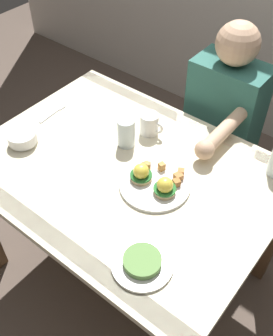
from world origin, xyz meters
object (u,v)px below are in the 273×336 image
coffee_mug (150,124)px  water_glass_far (126,134)px  eggs_benedict_plate (154,182)px  side_plate (142,263)px  dining_table (125,187)px  diner_person (221,122)px  fruit_bowl (22,138)px  fork (54,113)px

coffee_mug → water_glass_far: bearing=-104.4°
eggs_benedict_plate → water_glass_far: size_ratio=2.14×
side_plate → dining_table: bearing=137.1°
eggs_benedict_plate → diner_person: size_ratio=0.24×
diner_person → dining_table: bearing=-99.5°
coffee_mug → fruit_bowl: bearing=-133.7°
diner_person → water_glass_far: bearing=-111.1°
dining_table → water_glass_far: 0.22m
fork → side_plate: bearing=-24.6°
coffee_mug → fork: 0.46m
water_glass_far → side_plate: bearing=-45.3°
dining_table → fruit_bowl: 0.47m
fork → diner_person: (0.58, 0.53, -0.09)m
coffee_mug → water_glass_far: size_ratio=0.88×
eggs_benedict_plate → fork: 0.63m
fruit_bowl → diner_person: (0.53, 0.75, -0.12)m
side_plate → diner_person: diner_person is taller
dining_table → coffee_mug: 0.29m
dining_table → diner_person: 0.61m
dining_table → fork: bearing=171.7°
side_plate → fruit_bowl: bearing=169.1°
dining_table → coffee_mug: (-0.06, 0.23, 0.16)m
diner_person → coffee_mug: bearing=-113.2°
fork → diner_person: 0.79m
eggs_benedict_plate → coffee_mug: size_ratio=2.43×
fork → water_glass_far: bearing=6.5°
side_plate → diner_person: (-0.22, 0.90, -0.10)m
water_glass_far → side_plate: water_glass_far is taller
fork → eggs_benedict_plate: bearing=-6.7°
coffee_mug → eggs_benedict_plate: bearing=-49.5°
fruit_bowl → water_glass_far: (0.34, 0.27, 0.03)m
eggs_benedict_plate → water_glass_far: 0.27m
coffee_mug → fork: (-0.43, -0.16, -0.05)m
fruit_bowl → diner_person: 0.93m
eggs_benedict_plate → fruit_bowl: eggs_benedict_plate is taller
dining_table → side_plate: (0.32, -0.30, 0.12)m
fruit_bowl → coffee_mug: 0.54m
fruit_bowl → diner_person: size_ratio=0.11×
coffee_mug → side_plate: (0.38, -0.53, -0.04)m
diner_person → fork: bearing=-137.7°
fork → coffee_mug: bearing=21.1°
coffee_mug → diner_person: size_ratio=0.10×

